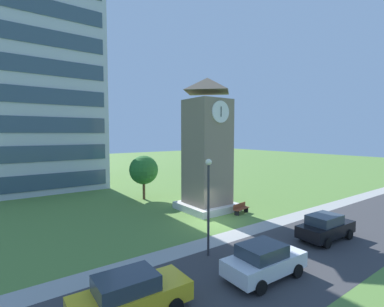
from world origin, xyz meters
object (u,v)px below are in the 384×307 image
Objects in this scene: street_lamp at (208,196)px; parked_car_yellow at (131,295)px; tree_near_tower at (144,170)px; parked_car_black at (326,227)px; parked_car_white at (264,260)px; clock_tower at (207,151)px; park_bench at (241,208)px.

street_lamp is 1.21× the size of parked_car_yellow.
tree_near_tower reaches higher than parked_car_black.
parked_car_white is at bearing -9.69° from parked_car_yellow.
parked_car_yellow and parked_car_white have the same top height.
tree_near_tower is (3.30, 14.81, -0.34)m from street_lamp.
clock_tower is at bearing 51.07° from street_lamp.
parked_car_black reaches higher than park_bench.
tree_near_tower is at bearing 104.33° from parked_car_black.
clock_tower is 11.50m from parked_car_black.
street_lamp reaches higher than parked_car_black.
tree_near_tower is 18.67m from parked_car_white.
clock_tower is 5.94m from park_bench.
tree_near_tower is 1.10× the size of parked_car_white.
street_lamp is at bearing 99.49° from parked_car_white.
park_bench is 0.43× the size of parked_car_black.
parked_car_white reaches higher than park_bench.
parked_car_yellow is at bearing -151.85° from park_bench.
clock_tower is 6.49× the size of park_bench.
clock_tower is 13.36m from parked_car_white.
parked_car_white and parked_car_black have the same top height.
parked_car_white is (-7.11, -8.36, 0.40)m from park_bench.
parked_car_yellow is at bearing -157.48° from street_lamp.
parked_car_black is (7.78, -2.74, -2.63)m from street_lamp.
tree_near_tower is at bearing 81.59° from parked_car_white.
clock_tower is at bearing 117.53° from park_bench.
parked_car_white is at bearing -116.61° from clock_tower.
parked_car_black is at bearing 6.27° from parked_car_white.
clock_tower reaches higher than parked_car_white.
tree_near_tower is (-2.91, 7.12, -2.29)m from clock_tower.
clock_tower is at bearing 98.59° from parked_car_black.
park_bench is 11.23m from tree_near_tower.
street_lamp is at bearing -128.93° from clock_tower.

